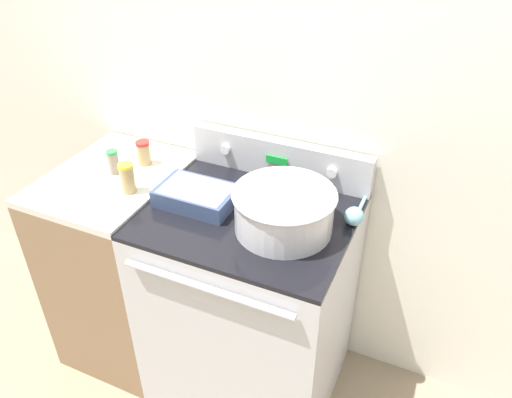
{
  "coord_description": "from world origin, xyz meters",
  "views": [
    {
      "loc": [
        0.63,
        -1.02,
        1.99
      ],
      "look_at": [
        0.02,
        0.33,
        0.99
      ],
      "focal_mm": 35.0,
      "sensor_mm": 36.0,
      "label": 1
    }
  ],
  "objects_px": {
    "spice_jar_yellow_cap": "(127,178)",
    "spice_jar_green_cap": "(113,162)",
    "mixing_bowl": "(284,209)",
    "casserole_dish": "(197,195)",
    "ladle": "(355,214)",
    "spice_jar_red_cap": "(144,153)"
  },
  "relations": [
    {
      "from": "spice_jar_yellow_cap",
      "to": "spice_jar_green_cap",
      "type": "distance_m",
      "value": 0.16
    },
    {
      "from": "mixing_bowl",
      "to": "spice_jar_green_cap",
      "type": "bearing_deg",
      "value": 176.12
    },
    {
      "from": "casserole_dish",
      "to": "spice_jar_yellow_cap",
      "type": "bearing_deg",
      "value": -168.89
    },
    {
      "from": "ladle",
      "to": "spice_jar_red_cap",
      "type": "distance_m",
      "value": 0.91
    },
    {
      "from": "ladle",
      "to": "spice_jar_red_cap",
      "type": "relative_size",
      "value": 2.87
    },
    {
      "from": "casserole_dish",
      "to": "spice_jar_red_cap",
      "type": "bearing_deg",
      "value": 155.9
    },
    {
      "from": "ladle",
      "to": "spice_jar_yellow_cap",
      "type": "relative_size",
      "value": 2.47
    },
    {
      "from": "spice_jar_yellow_cap",
      "to": "spice_jar_green_cap",
      "type": "height_order",
      "value": "spice_jar_yellow_cap"
    },
    {
      "from": "mixing_bowl",
      "to": "spice_jar_yellow_cap",
      "type": "distance_m",
      "value": 0.62
    },
    {
      "from": "spice_jar_green_cap",
      "to": "casserole_dish",
      "type": "bearing_deg",
      "value": -5.34
    },
    {
      "from": "ladle",
      "to": "casserole_dish",
      "type": "bearing_deg",
      "value": -167.22
    },
    {
      "from": "mixing_bowl",
      "to": "ladle",
      "type": "height_order",
      "value": "mixing_bowl"
    },
    {
      "from": "mixing_bowl",
      "to": "spice_jar_green_cap",
      "type": "relative_size",
      "value": 3.49
    },
    {
      "from": "spice_jar_red_cap",
      "to": "spice_jar_green_cap",
      "type": "distance_m",
      "value": 0.13
    },
    {
      "from": "mixing_bowl",
      "to": "casserole_dish",
      "type": "distance_m",
      "value": 0.36
    },
    {
      "from": "spice_jar_red_cap",
      "to": "spice_jar_green_cap",
      "type": "xyz_separation_m",
      "value": [
        -0.07,
        -0.11,
        -0.0
      ]
    },
    {
      "from": "mixing_bowl",
      "to": "casserole_dish",
      "type": "height_order",
      "value": "mixing_bowl"
    },
    {
      "from": "casserole_dish",
      "to": "spice_jar_red_cap",
      "type": "xyz_separation_m",
      "value": [
        -0.34,
        0.15,
        0.03
      ]
    },
    {
      "from": "spice_jar_red_cap",
      "to": "mixing_bowl",
      "type": "bearing_deg",
      "value": -13.4
    },
    {
      "from": "mixing_bowl",
      "to": "casserole_dish",
      "type": "relative_size",
      "value": 1.24
    },
    {
      "from": "mixing_bowl",
      "to": "spice_jar_green_cap",
      "type": "distance_m",
      "value": 0.76
    },
    {
      "from": "mixing_bowl",
      "to": "spice_jar_yellow_cap",
      "type": "relative_size",
      "value": 2.98
    }
  ]
}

